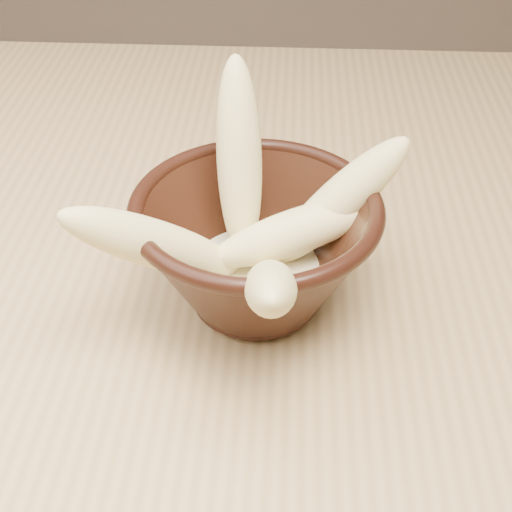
{
  "coord_description": "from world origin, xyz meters",
  "views": [
    {
      "loc": [
        -0.04,
        -0.49,
        1.12
      ],
      "look_at": [
        -0.06,
        -0.09,
        0.8
      ],
      "focal_mm": 50.0,
      "sensor_mm": 36.0,
      "label": 1
    }
  ],
  "objects": [
    {
      "name": "banana_upright",
      "position": [
        -0.08,
        -0.05,
        0.85
      ],
      "size": [
        0.04,
        0.09,
        0.15
      ],
      "primitive_type": "ellipsoid",
      "rotation": [
        0.37,
        0.0,
        3.28
      ],
      "color": "#F5DF91",
      "rests_on": "bowl"
    },
    {
      "name": "bowl",
      "position": [
        -0.06,
        -0.09,
        0.81
      ],
      "size": [
        0.18,
        0.18,
        0.1
      ],
      "rotation": [
        0.0,
        0.0,
        0.4
      ],
      "color": "black",
      "rests_on": "table"
    },
    {
      "name": "banana_across",
      "position": [
        -0.03,
        -0.08,
        0.82
      ],
      "size": [
        0.13,
        0.07,
        0.06
      ],
      "primitive_type": "ellipsoid",
      "rotation": [
        1.36,
        0.0,
        1.89
      ],
      "color": "#F5DF91",
      "rests_on": "bowl"
    },
    {
      "name": "banana_front",
      "position": [
        -0.05,
        -0.16,
        0.83
      ],
      "size": [
        0.04,
        0.14,
        0.11
      ],
      "primitive_type": "ellipsoid",
      "rotation": [
        0.95,
        0.0,
        0.04
      ],
      "color": "#F5DF91",
      "rests_on": "bowl"
    },
    {
      "name": "table",
      "position": [
        0.0,
        0.0,
        0.67
      ],
      "size": [
        1.2,
        0.8,
        0.75
      ],
      "color": "tan",
      "rests_on": "ground"
    },
    {
      "name": "banana_left",
      "position": [
        -0.13,
        -0.12,
        0.83
      ],
      "size": [
        0.13,
        0.1,
        0.11
      ],
      "primitive_type": "ellipsoid",
      "rotation": [
        0.93,
        0.0,
        -1.03
      ],
      "color": "#F5DF91",
      "rests_on": "bowl"
    },
    {
      "name": "milk_puddle",
      "position": [
        -0.06,
        -0.09,
        0.78
      ],
      "size": [
        0.1,
        0.1,
        0.01
      ],
      "primitive_type": "cylinder",
      "color": "beige",
      "rests_on": "bowl"
    },
    {
      "name": "banana_right",
      "position": [
        -0.0,
        -0.07,
        0.83
      ],
      "size": [
        0.12,
        0.06,
        0.11
      ],
      "primitive_type": "ellipsoid",
      "rotation": [
        0.8,
        0.0,
        1.86
      ],
      "color": "#F5DF91",
      "rests_on": "bowl"
    }
  ]
}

